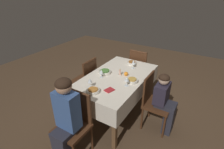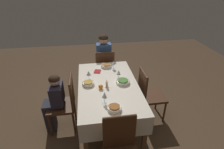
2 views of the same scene
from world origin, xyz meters
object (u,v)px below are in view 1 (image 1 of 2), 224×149
(chair_west, at_px, (75,121))
(bowl_south, at_px, (132,80))
(napkin_red_folded, at_px, (109,90))
(wine_glass_north, at_px, (101,72))
(person_child_dark, at_px, (165,101))
(wine_glass_east, at_px, (134,62))
(person_adult_denim, at_px, (65,118))
(bowl_east, at_px, (132,63))
(chair_north, at_px, (86,79))
(wine_glass_west, at_px, (90,81))
(chair_east, at_px, (139,67))
(chair_south, at_px, (154,100))
(bowl_north, at_px, (105,72))
(wine_glass_south, at_px, (127,79))
(orange_fruit, at_px, (126,74))
(dining_table, at_px, (117,81))
(candle_centerpiece, at_px, (120,73))
(bowl_west, at_px, (93,91))

(chair_west, relative_size, bowl_south, 4.97)
(napkin_red_folded, bearing_deg, wine_glass_north, 50.44)
(person_child_dark, xyz_separation_m, wine_glass_east, (0.41, 0.74, 0.33))
(person_adult_denim, relative_size, bowl_east, 6.67)
(chair_north, distance_m, person_child_dark, 1.53)
(wine_glass_west, bearing_deg, chair_east, -5.74)
(chair_south, distance_m, bowl_south, 0.46)
(chair_north, bearing_deg, wine_glass_north, 71.69)
(bowl_north, bearing_deg, chair_north, 90.26)
(wine_glass_south, bearing_deg, orange_fruit, 28.96)
(chair_west, distance_m, chair_south, 1.26)
(wine_glass_south, bearing_deg, chair_west, 157.24)
(wine_glass_west, height_order, napkin_red_folded, wine_glass_west)
(dining_table, distance_m, wine_glass_west, 0.58)
(wine_glass_west, relative_size, wine_glass_south, 0.99)
(chair_west, distance_m, bowl_north, 1.05)
(bowl_south, height_order, wine_glass_east, wine_glass_east)
(bowl_south, bearing_deg, wine_glass_south, 173.40)
(bowl_south, height_order, candle_centerpiece, candle_centerpiece)
(bowl_east, relative_size, orange_fruit, 2.61)
(bowl_north, height_order, wine_glass_north, wine_glass_north)
(wine_glass_south, relative_size, wine_glass_north, 1.06)
(dining_table, distance_m, napkin_red_folded, 0.48)
(chair_north, bearing_deg, chair_south, 91.17)
(wine_glass_south, bearing_deg, bowl_south, -6.60)
(person_adult_denim, distance_m, bowl_west, 0.56)
(dining_table, relative_size, chair_west, 1.70)
(dining_table, distance_m, chair_north, 0.70)
(bowl_north, bearing_deg, wine_glass_west, -171.88)
(napkin_red_folded, bearing_deg, wine_glass_south, -31.72)
(chair_north, xyz_separation_m, napkin_red_folded, (-0.43, -0.81, 0.25))
(chair_east, bearing_deg, bowl_north, 77.53)
(bowl_south, height_order, orange_fruit, orange_fruit)
(chair_west, distance_m, bowl_east, 1.62)
(chair_west, bearing_deg, dining_table, 86.89)
(bowl_east, bearing_deg, wine_glass_south, -159.98)
(chair_east, bearing_deg, chair_south, 124.53)
(orange_fruit, relative_size, napkin_red_folded, 0.44)
(wine_glass_south, bearing_deg, candle_centerpiece, 45.63)
(wine_glass_north, bearing_deg, bowl_east, -14.45)
(dining_table, bearing_deg, candle_centerpiece, -28.10)
(wine_glass_south, relative_size, wine_glass_east, 0.92)
(bowl_east, relative_size, napkin_red_folded, 1.15)
(dining_table, xyz_separation_m, person_child_dark, (0.01, -0.85, -0.12))
(bowl_south, bearing_deg, person_adult_denim, 162.23)
(chair_south, height_order, wine_glass_west, chair_south)
(person_adult_denim, height_order, wine_glass_east, person_adult_denim)
(chair_south, distance_m, candle_centerpiece, 0.71)
(person_adult_denim, xyz_separation_m, candle_centerpiece, (1.22, -0.08, 0.11))
(chair_south, relative_size, bowl_north, 4.28)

